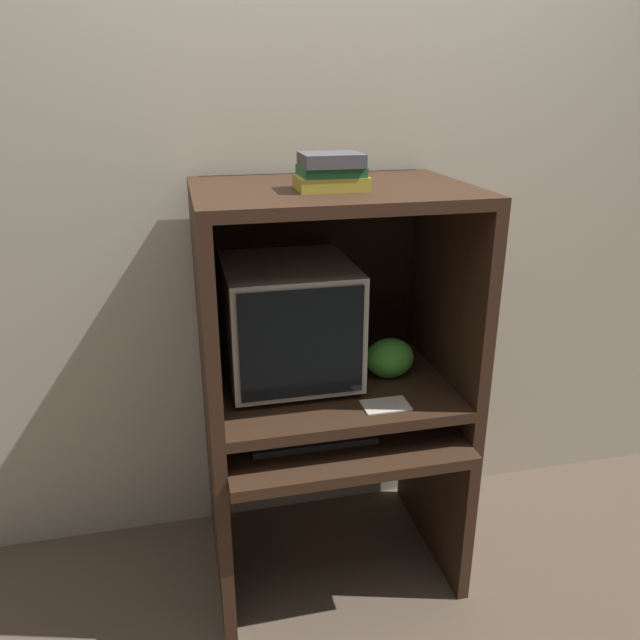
{
  "coord_description": "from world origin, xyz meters",
  "views": [
    {
      "loc": [
        -0.47,
        -1.53,
        1.69
      ],
      "look_at": [
        -0.04,
        0.31,
        0.97
      ],
      "focal_mm": 35.0,
      "sensor_mm": 36.0,
      "label": 1
    }
  ],
  "objects_px": {
    "snack_bag": "(390,358)",
    "book_stack": "(331,172)",
    "crt_monitor": "(289,320)",
    "keyboard": "(312,436)",
    "mouse": "(390,425)"
  },
  "relations": [
    {
      "from": "keyboard",
      "to": "mouse",
      "type": "distance_m",
      "value": 0.26
    },
    {
      "from": "snack_bag",
      "to": "book_stack",
      "type": "bearing_deg",
      "value": -164.99
    },
    {
      "from": "mouse",
      "to": "crt_monitor",
      "type": "bearing_deg",
      "value": 144.42
    },
    {
      "from": "mouse",
      "to": "snack_bag",
      "type": "bearing_deg",
      "value": 74.63
    },
    {
      "from": "keyboard",
      "to": "book_stack",
      "type": "height_order",
      "value": "book_stack"
    },
    {
      "from": "keyboard",
      "to": "crt_monitor",
      "type": "bearing_deg",
      "value": 97.74
    },
    {
      "from": "crt_monitor",
      "to": "keyboard",
      "type": "relative_size",
      "value": 1.12
    },
    {
      "from": "crt_monitor",
      "to": "book_stack",
      "type": "height_order",
      "value": "book_stack"
    },
    {
      "from": "mouse",
      "to": "book_stack",
      "type": "relative_size",
      "value": 0.31
    },
    {
      "from": "keyboard",
      "to": "snack_bag",
      "type": "xyz_separation_m",
      "value": [
        0.3,
        0.15,
        0.18
      ]
    },
    {
      "from": "mouse",
      "to": "snack_bag",
      "type": "relative_size",
      "value": 0.37
    },
    {
      "from": "crt_monitor",
      "to": "book_stack",
      "type": "xyz_separation_m",
      "value": [
        0.11,
        -0.13,
        0.5
      ]
    },
    {
      "from": "mouse",
      "to": "book_stack",
      "type": "xyz_separation_m",
      "value": [
        -0.19,
        0.08,
        0.81
      ]
    },
    {
      "from": "crt_monitor",
      "to": "snack_bag",
      "type": "distance_m",
      "value": 0.37
    },
    {
      "from": "snack_bag",
      "to": "book_stack",
      "type": "distance_m",
      "value": 0.68
    }
  ]
}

